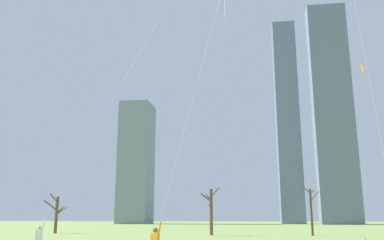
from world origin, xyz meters
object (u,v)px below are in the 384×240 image
object	(u,v)px
bare_tree_far_right_edge	(56,213)
kite_flyer_midfield_right_white	(162,216)
distant_kite_low_near_trees_orange	(363,87)
bare_tree_leftmost	(311,209)
bare_tree_center	(211,209)
kite_flyer_midfield_center_pink	(80,163)
kite_flyer_far_back_purple	(378,134)

from	to	relation	value
bare_tree_far_right_edge	kite_flyer_midfield_right_white	bearing A→B (deg)	-58.11
distant_kite_low_near_trees_orange	bare_tree_leftmost	bearing A→B (deg)	113.24
kite_flyer_midfield_right_white	bare_tree_center	distance (m)	31.90
kite_flyer_midfield_right_white	kite_flyer_midfield_center_pink	distance (m)	7.72
bare_tree_center	kite_flyer_midfield_center_pink	bearing A→B (deg)	-99.57
kite_flyer_midfield_center_pink	bare_tree_far_right_edge	distance (m)	34.46
kite_flyer_midfield_center_pink	bare_tree_far_right_edge	xyz separation A→B (m)	(-15.99, 30.43, -2.37)
kite_flyer_midfield_right_white	bare_tree_far_right_edge	world-z (taller)	kite_flyer_midfield_right_white
kite_flyer_far_back_purple	bare_tree_center	world-z (taller)	kite_flyer_far_back_purple
kite_flyer_midfield_center_pink	kite_flyer_far_back_purple	distance (m)	15.30
kite_flyer_far_back_purple	bare_tree_far_right_edge	bearing A→B (deg)	132.27
kite_flyer_midfield_center_pink	bare_tree_far_right_edge	size ratio (longest dim) A/B	3.85
kite_flyer_midfield_center_pink	kite_flyer_far_back_purple	size ratio (longest dim) A/B	0.99
distant_kite_low_near_trees_orange	bare_tree_far_right_edge	xyz separation A→B (m)	(-36.34, 12.45, -11.66)
kite_flyer_far_back_purple	distant_kite_low_near_trees_orange	world-z (taller)	kite_flyer_far_back_purple
bare_tree_far_right_edge	bare_tree_leftmost	bearing A→B (deg)	-4.57
kite_flyer_far_back_purple	bare_tree_leftmost	world-z (taller)	kite_flyer_far_back_purple
kite_flyer_midfield_right_white	bare_tree_leftmost	xyz separation A→B (m)	(10.44, 32.24, 0.86)
kite_flyer_midfield_right_white	bare_tree_leftmost	distance (m)	33.90
distant_kite_low_near_trees_orange	bare_tree_far_right_edge	size ratio (longest dim) A/B	3.21
kite_flyer_far_back_purple	bare_tree_center	bearing A→B (deg)	108.27
kite_flyer_midfield_center_pink	distant_kite_low_near_trees_orange	world-z (taller)	kite_flyer_midfield_center_pink
bare_tree_center	bare_tree_far_right_edge	distance (m)	20.83
distant_kite_low_near_trees_orange	bare_tree_leftmost	distance (m)	15.62
kite_flyer_midfield_center_pink	bare_tree_far_right_edge	bearing A→B (deg)	117.72
bare_tree_leftmost	bare_tree_far_right_edge	size ratio (longest dim) A/B	1.14
distant_kite_low_near_trees_orange	bare_tree_leftmost	size ratio (longest dim) A/B	2.81
kite_flyer_midfield_right_white	bare_tree_center	bearing A→B (deg)	91.86
bare_tree_leftmost	bare_tree_far_right_edge	distance (m)	32.20
kite_flyer_midfield_right_white	bare_tree_leftmost	size ratio (longest dim) A/B	2.09
bare_tree_leftmost	bare_tree_center	world-z (taller)	bare_tree_leftmost
bare_tree_leftmost	bare_tree_far_right_edge	xyz separation A→B (m)	(-32.10, 2.57, -0.33)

